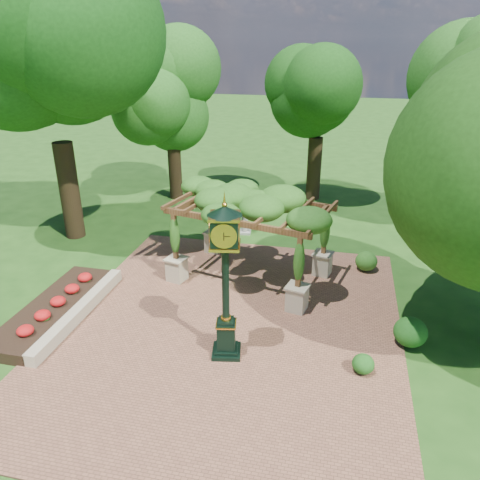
# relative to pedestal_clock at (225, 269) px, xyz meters

# --- Properties ---
(ground) EXTENTS (120.00, 120.00, 0.00)m
(ground) POSITION_rel_pedestal_clock_xyz_m (-0.25, 0.28, -2.60)
(ground) COLOR #1E4714
(ground) RESTS_ON ground
(brick_plaza) EXTENTS (10.00, 12.00, 0.04)m
(brick_plaza) POSITION_rel_pedestal_clock_xyz_m (-0.25, 1.28, -2.58)
(brick_plaza) COLOR brown
(brick_plaza) RESTS_ON ground
(border_wall) EXTENTS (0.35, 5.00, 0.40)m
(border_wall) POSITION_rel_pedestal_clock_xyz_m (-4.85, 0.78, -2.40)
(border_wall) COLOR #C6B793
(border_wall) RESTS_ON ground
(flower_bed) EXTENTS (1.50, 5.00, 0.36)m
(flower_bed) POSITION_rel_pedestal_clock_xyz_m (-5.75, 0.78, -2.42)
(flower_bed) COLOR red
(flower_bed) RESTS_ON ground
(pedestal_clock) EXTENTS (1.00, 1.00, 4.34)m
(pedestal_clock) POSITION_rel_pedestal_clock_xyz_m (0.00, 0.00, 0.00)
(pedestal_clock) COLOR black
(pedestal_clock) RESTS_ON brick_plaza
(pergola) EXTENTS (5.79, 4.35, 3.26)m
(pergola) POSITION_rel_pedestal_clock_xyz_m (-0.25, 4.47, 0.08)
(pergola) COLOR #C2B690
(pergola) RESTS_ON brick_plaza
(sundial) EXTENTS (0.59, 0.59, 0.96)m
(sundial) POSITION_rel_pedestal_clock_xyz_m (-1.33, 8.50, -2.18)
(sundial) COLOR #9B9A92
(sundial) RESTS_ON ground
(shrub_front) EXTENTS (0.73, 0.73, 0.51)m
(shrub_front) POSITION_rel_pedestal_clock_xyz_m (3.60, 0.01, -2.31)
(shrub_front) COLOR #1C5217
(shrub_front) RESTS_ON brick_plaza
(shrub_mid) EXTENTS (0.98, 0.98, 0.83)m
(shrub_mid) POSITION_rel_pedestal_clock_xyz_m (4.88, 1.50, -2.15)
(shrub_mid) COLOR #1D5718
(shrub_mid) RESTS_ON brick_plaza
(shrub_back) EXTENTS (0.97, 0.97, 0.71)m
(shrub_back) POSITION_rel_pedestal_clock_xyz_m (3.79, 5.93, -2.20)
(shrub_back) COLOR #295E1B
(shrub_back) RESTS_ON brick_plaza
(tree_west_near) EXTENTS (5.70, 5.70, 10.51)m
(tree_west_near) POSITION_rel_pedestal_clock_xyz_m (-8.42, 6.57, 4.63)
(tree_west_near) COLOR #2F2213
(tree_west_near) RESTS_ON ground
(tree_west_far) EXTENTS (4.04, 4.04, 7.69)m
(tree_west_far) POSITION_rel_pedestal_clock_xyz_m (-5.94, 12.50, 2.67)
(tree_west_far) COLOR black
(tree_west_far) RESTS_ON ground
(tree_north) EXTENTS (3.94, 3.94, 8.38)m
(tree_north) POSITION_rel_pedestal_clock_xyz_m (1.18, 14.00, 3.13)
(tree_north) COLOR #2E2112
(tree_north) RESTS_ON ground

